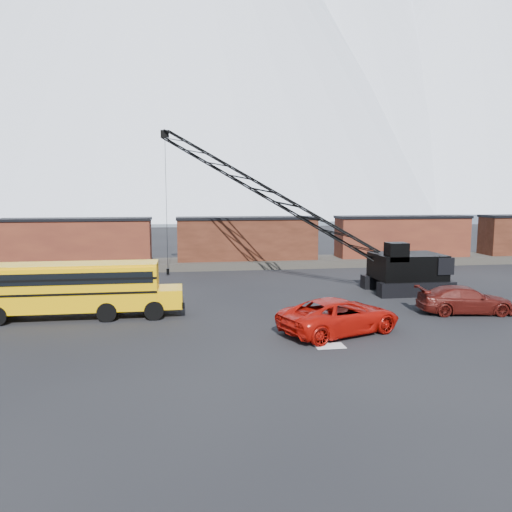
{
  "coord_description": "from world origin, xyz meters",
  "views": [
    {
      "loc": [
        -6.31,
        -26.06,
        7.21
      ],
      "look_at": [
        -1.44,
        6.6,
        3.0
      ],
      "focal_mm": 35.0,
      "sensor_mm": 36.0,
      "label": 1
    }
  ],
  "objects_px": {
    "school_bus": "(76,287)",
    "crawler_crane": "(266,192)",
    "red_pickup": "(340,316)",
    "maroon_suv": "(465,300)"
  },
  "relations": [
    {
      "from": "school_bus",
      "to": "crawler_crane",
      "type": "distance_m",
      "value": 16.77
    },
    {
      "from": "red_pickup",
      "to": "crawler_crane",
      "type": "height_order",
      "value": "crawler_crane"
    },
    {
      "from": "red_pickup",
      "to": "maroon_suv",
      "type": "height_order",
      "value": "red_pickup"
    },
    {
      "from": "maroon_suv",
      "to": "crawler_crane",
      "type": "relative_size",
      "value": 0.27
    },
    {
      "from": "school_bus",
      "to": "maroon_suv",
      "type": "relative_size",
      "value": 2.08
    },
    {
      "from": "red_pickup",
      "to": "maroon_suv",
      "type": "bearing_deg",
      "value": -92.4
    },
    {
      "from": "school_bus",
      "to": "red_pickup",
      "type": "relative_size",
      "value": 1.78
    },
    {
      "from": "school_bus",
      "to": "crawler_crane",
      "type": "height_order",
      "value": "crawler_crane"
    },
    {
      "from": "school_bus",
      "to": "red_pickup",
      "type": "xyz_separation_m",
      "value": [
        14.08,
        -5.22,
        -0.88
      ]
    },
    {
      "from": "red_pickup",
      "to": "maroon_suv",
      "type": "xyz_separation_m",
      "value": [
        8.77,
        2.99,
        -0.1
      ]
    }
  ]
}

